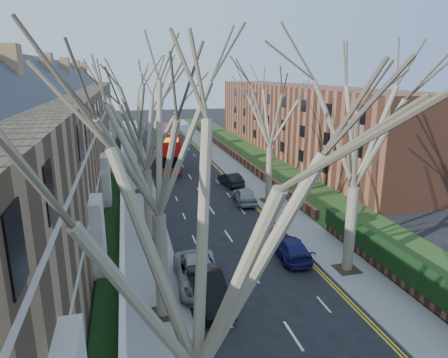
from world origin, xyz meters
TOP-DOWN VIEW (x-y plane):
  - pavement_left at (-6.00, 39.00)m, footprint 3.00×102.00m
  - pavement_right at (6.00, 39.00)m, footprint 3.00×102.00m
  - terrace_left at (-13.65, 31.00)m, footprint 9.70×78.00m
  - flats_right at (17.46, 43.00)m, footprint 13.97×54.00m
  - front_wall_left at (-7.65, 31.00)m, footprint 0.30×78.00m
  - grass_verge_right at (10.50, 39.00)m, footprint 6.00×102.00m
  - tree_left_near at (-5.70, -4.00)m, footprint 9.80×9.80m
  - tree_left_mid at (-5.70, 6.00)m, footprint 10.50×10.50m
  - tree_left_far at (-5.70, 16.00)m, footprint 10.15×10.15m
  - tree_left_dist at (-5.70, 28.00)m, footprint 10.50×10.50m
  - tree_right_mid at (5.70, 8.00)m, footprint 10.50×10.50m
  - tree_right_far at (5.70, 22.00)m, footprint 10.15×10.15m
  - double_decker_bus at (-2.18, 38.67)m, footprint 3.10×11.75m
  - car_left_mid at (-3.30, 6.71)m, footprint 1.95×4.93m
  - car_left_far at (-3.43, 8.50)m, footprint 2.69×5.53m
  - car_right_near at (3.06, 10.65)m, footprint 2.15×4.71m
  - car_right_mid at (3.40, 22.17)m, footprint 2.14×4.47m
  - car_right_far at (3.68, 28.19)m, footprint 2.02×4.39m

SIDE VIEW (x-z plane):
  - pavement_left at x=-6.00m, z-range 0.00..0.12m
  - pavement_right at x=6.00m, z-range 0.00..0.12m
  - grass_verge_right at x=10.50m, z-range 0.12..0.18m
  - front_wall_left at x=-7.65m, z-range 0.12..1.12m
  - car_right_near at x=3.06m, z-range 0.00..1.34m
  - car_right_far at x=3.68m, z-range 0.00..1.39m
  - car_right_mid at x=3.40m, z-range 0.00..1.47m
  - car_left_far at x=-3.43m, z-range 0.00..1.52m
  - car_left_mid at x=-3.30m, z-range 0.00..1.60m
  - double_decker_bus at x=-2.18m, z-range -0.03..4.84m
  - flats_right at x=17.46m, z-range -0.02..9.98m
  - terrace_left at x=-13.65m, z-range -1.27..12.33m
  - tree_left_near at x=-5.70m, z-range 2.06..15.79m
  - tree_left_far at x=-5.70m, z-range 2.13..16.35m
  - tree_right_far at x=5.70m, z-range 2.13..16.35m
  - tree_left_mid at x=-5.70m, z-range 2.20..16.91m
  - tree_right_mid at x=5.70m, z-range 2.20..16.91m
  - tree_left_dist at x=-5.70m, z-range 2.20..16.91m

